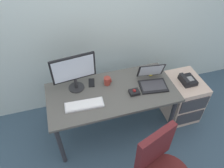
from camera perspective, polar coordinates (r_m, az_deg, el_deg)
name	(u,v)px	position (r m, az deg, el deg)	size (l,w,h in m)	color
ground_plane	(112,128)	(2.97, 0.00, -11.69)	(8.00, 8.00, 0.00)	#384F61
back_wall	(95,7)	(2.59, -4.63, 19.74)	(6.00, 0.10, 2.80)	silver
desk	(112,96)	(2.48, 0.00, -3.35)	(1.46, 0.69, 0.71)	#51504B
file_cabinet	(181,97)	(3.06, 17.99, -3.45)	(0.42, 0.53, 0.61)	beige
desk_phone	(187,80)	(2.82, 19.48, 1.00)	(0.17, 0.20, 0.09)	black
monitor_main	(74,71)	(2.32, -10.16, 3.53)	(0.48, 0.18, 0.44)	#262628
keyboard	(84,105)	(2.29, -7.40, -5.52)	(0.42, 0.16, 0.03)	silver
laptop	(152,80)	(2.52, 10.72, 0.99)	(0.35, 0.34, 0.23)	black
trackball_mouse	(134,92)	(2.40, 5.95, -2.15)	(0.11, 0.09, 0.07)	black
coffee_mug	(107,81)	(2.48, -1.24, 0.86)	(0.09, 0.08, 0.10)	maroon
cell_phone	(92,83)	(2.53, -5.48, 0.34)	(0.07, 0.14, 0.01)	black
banana	(154,72)	(2.69, 11.11, 3.14)	(0.19, 0.04, 0.04)	yellow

